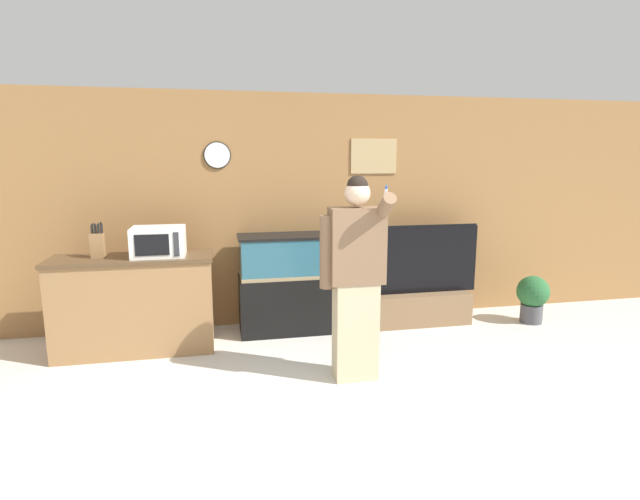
% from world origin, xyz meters
% --- Properties ---
extents(ground_plane, '(18.00, 18.00, 0.00)m').
position_xyz_m(ground_plane, '(0.00, 0.00, 0.00)').
color(ground_plane, beige).
extents(wall_back_paneled, '(10.00, 0.08, 2.60)m').
position_xyz_m(wall_back_paneled, '(0.00, 3.03, 1.30)').
color(wall_back_paneled, olive).
rests_on(wall_back_paneled, ground_plane).
extents(counter_island, '(1.53, 0.55, 0.96)m').
position_xyz_m(counter_island, '(-1.59, 2.38, 0.48)').
color(counter_island, olive).
rests_on(counter_island, ground_plane).
extents(microwave, '(0.49, 0.39, 0.28)m').
position_xyz_m(microwave, '(-1.33, 2.36, 1.10)').
color(microwave, white).
rests_on(microwave, counter_island).
extents(knife_block, '(0.12, 0.09, 0.34)m').
position_xyz_m(knife_block, '(-1.89, 2.40, 1.08)').
color(knife_block, olive).
rests_on(knife_block, counter_island).
extents(aquarium_on_stand, '(1.14, 0.49, 1.08)m').
position_xyz_m(aquarium_on_stand, '(0.01, 2.66, 0.54)').
color(aquarium_on_stand, black).
rests_on(aquarium_on_stand, ground_plane).
extents(tv_on_stand, '(1.36, 0.40, 1.15)m').
position_xyz_m(tv_on_stand, '(1.50, 2.62, 0.33)').
color(tv_on_stand, brown).
rests_on(tv_on_stand, ground_plane).
extents(person_standing, '(0.55, 0.42, 1.75)m').
position_xyz_m(person_standing, '(0.35, 1.34, 0.91)').
color(person_standing, '#BCAD89').
rests_on(person_standing, ground_plane).
extents(potted_plant, '(0.37, 0.37, 0.55)m').
position_xyz_m(potted_plant, '(2.79, 2.37, 0.31)').
color(potted_plant, '#4C4C51').
rests_on(potted_plant, ground_plane).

